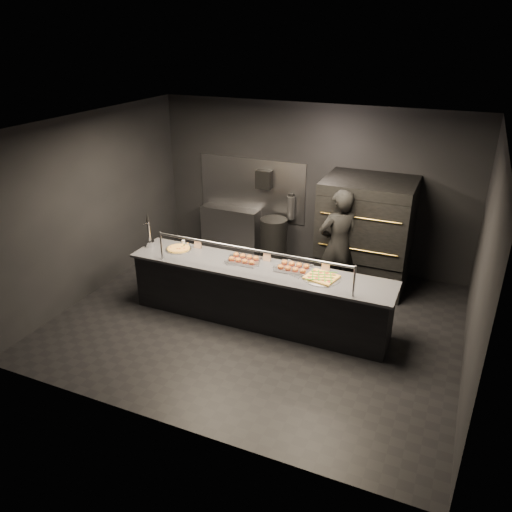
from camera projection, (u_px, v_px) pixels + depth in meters
name	position (u px, v px, depth m)	size (l,w,h in m)	color
room	(258.00, 230.00, 7.27)	(6.04, 6.00, 3.00)	black
service_counter	(258.00, 294.00, 7.65)	(4.10, 0.78, 1.37)	black
pizza_oven	(366.00, 233.00, 8.60)	(1.50, 1.23, 1.91)	black
prep_shelf	(231.00, 229.00, 10.17)	(1.20, 0.35, 0.90)	#99999E
towel_dispenser	(264.00, 179.00, 9.52)	(0.30, 0.20, 0.35)	black
fire_extinguisher	(291.00, 207.00, 9.53)	(0.14, 0.14, 0.51)	#B2B2B7
beer_tap	(149.00, 237.00, 8.12)	(0.15, 0.22, 0.59)	silver
round_pizza	(179.00, 249.00, 8.06)	(0.42, 0.42, 0.03)	silver
slider_tray_a	(244.00, 259.00, 7.66)	(0.57, 0.49, 0.08)	silver
slider_tray_b	(293.00, 267.00, 7.40)	(0.61, 0.53, 0.08)	silver
square_pizza	(322.00, 277.00, 7.13)	(0.54, 0.54, 0.05)	silver
condiment_jar	(185.00, 243.00, 8.20)	(0.14, 0.05, 0.09)	silver
tent_cards	(261.00, 255.00, 7.69)	(2.27, 0.04, 0.15)	white
trash_bin	(274.00, 240.00, 9.66)	(0.52, 0.52, 0.87)	black
worker	(338.00, 246.00, 8.13)	(0.70, 0.46, 1.91)	black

